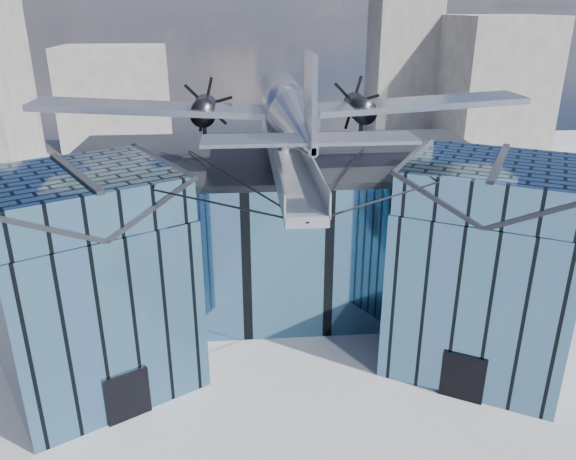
{
  "coord_description": "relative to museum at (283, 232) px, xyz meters",
  "views": [
    {
      "loc": [
        -2.57,
        -27.62,
        19.11
      ],
      "look_at": [
        0.0,
        2.0,
        7.2
      ],
      "focal_mm": 35.0,
      "sensor_mm": 36.0,
      "label": 1
    }
  ],
  "objects": [
    {
      "name": "ground_plane",
      "position": [
        -0.0,
        -5.82,
        -5.54
      ],
      "size": [
        120.0,
        120.0,
        0.0
      ],
      "primitive_type": "plane",
      "color": "gray"
    },
    {
      "name": "museum",
      "position": [
        0.0,
        0.0,
        0.0
      ],
      "size": [
        32.88,
        24.5,
        17.6
      ],
      "color": "teal",
      "rests_on": "ground"
    },
    {
      "name": "bg_towers",
      "position": [
        1.45,
        44.67,
        4.47
      ],
      "size": [
        77.0,
        24.5,
        26.0
      ],
      "color": "gray",
      "rests_on": "ground"
    },
    {
      "name": "tree_plaza_w",
      "position": [
        -15.41,
        -4.82,
        -2.23
      ],
      "size": [
        3.93,
        3.93,
        4.88
      ],
      "rotation": [
        0.0,
        0.0,
        0.31
      ],
      "color": "#322314",
      "rests_on": "ground"
    }
  ]
}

